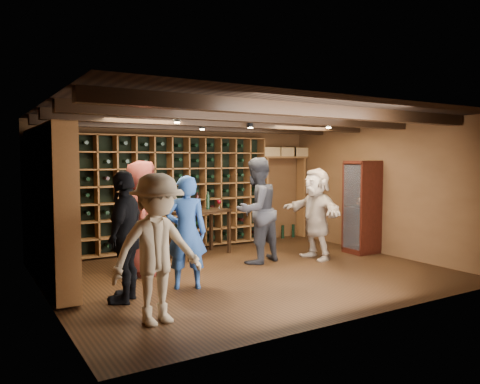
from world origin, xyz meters
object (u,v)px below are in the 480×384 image
tasting_table (201,216)px  guest_khaki (157,249)px  man_grey_suit (256,210)px  man_blue_shirt (186,232)px  guest_red_floral (141,218)px  guest_beige (316,213)px  guest_woman_black (125,236)px  display_cabinet (362,209)px

tasting_table → guest_khaki: bearing=-142.7°
guest_khaki → tasting_table: (2.03, 3.02, -0.07)m
man_grey_suit → tasting_table: man_grey_suit is taller
man_blue_shirt → guest_red_floral: size_ratio=0.89×
guest_khaki → guest_beige: (3.71, 1.72, -0.00)m
guest_red_floral → tasting_table: (1.43, 0.79, -0.14)m
man_blue_shirt → guest_woman_black: size_ratio=0.95×
man_blue_shirt → guest_khaki: bearing=75.8°
man_blue_shirt → man_grey_suit: 1.94m
tasting_table → guest_beige: bearing=-56.6°
man_blue_shirt → display_cabinet: bearing=-149.1°
guest_khaki → guest_beige: guest_khaki is taller
man_blue_shirt → tasting_table: 2.22m
guest_khaki → tasting_table: bearing=49.6°
guest_khaki → tasting_table: guest_khaki is taller
guest_beige → man_blue_shirt: bearing=-76.4°
guest_red_floral → guest_woman_black: guest_red_floral is taller
display_cabinet → man_blue_shirt: 3.98m
guest_khaki → tasting_table: size_ratio=1.32×
guest_beige → guest_khaki: bearing=-63.3°
man_grey_suit → guest_red_floral: man_grey_suit is taller
display_cabinet → guest_beige: 1.10m
guest_red_floral → guest_khaki: size_ratio=1.08×
display_cabinet → guest_red_floral: guest_red_floral is taller
man_blue_shirt → guest_khaki: guest_khaki is taller
man_grey_suit → tasting_table: bearing=-77.6°
guest_khaki → man_grey_suit: bearing=31.0°
guest_red_floral → guest_woman_black: size_ratio=1.07×
guest_red_floral → guest_beige: (3.10, -0.51, -0.07)m
display_cabinet → guest_woman_black: size_ratio=1.05×
display_cabinet → guest_khaki: 5.08m
guest_woman_black → guest_beige: guest_woman_black is taller
display_cabinet → guest_beige: (-1.09, 0.05, -0.03)m
display_cabinet → guest_red_floral: (-4.20, 0.56, 0.04)m
guest_woman_black → tasting_table: bearing=171.8°
man_blue_shirt → man_grey_suit: size_ratio=0.86×
guest_beige → guest_woman_black: bearing=-76.9°
guest_red_floral → guest_khaki: (-0.60, -2.23, -0.07)m
man_blue_shirt → tasting_table: (1.17, 1.89, -0.04)m
man_grey_suit → man_blue_shirt: bearing=10.1°
guest_red_floral → guest_beige: 3.15m
man_grey_suit → guest_beige: man_grey_suit is taller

